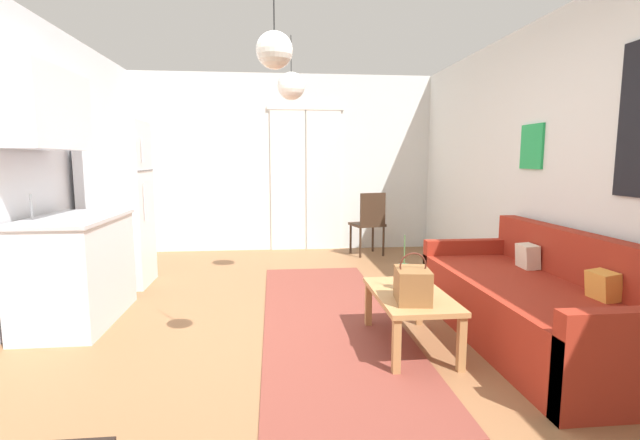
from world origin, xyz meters
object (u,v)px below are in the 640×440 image
object	(u,v)px
couch	(539,306)
refrigerator	(118,204)
handbag	(413,285)
pendant_lamp_far	(291,86)
coffee_table	(410,300)
bamboo_vase	(404,277)
pendant_lamp_near	(274,50)
accent_chair	(369,221)

from	to	relation	value
couch	refrigerator	world-z (taller)	refrigerator
refrigerator	handbag	bearing A→B (deg)	-39.52
handbag	pendant_lamp_far	bearing A→B (deg)	111.15
refrigerator	coffee_table	bearing A→B (deg)	-36.27
coffee_table	handbag	distance (m)	0.27
pendant_lamp_far	bamboo_vase	bearing A→B (deg)	-64.88
refrigerator	bamboo_vase	bearing A→B (deg)	-35.37
couch	pendant_lamp_near	bearing A→B (deg)	-166.18
handbag	refrigerator	bearing A→B (deg)	140.48
pendant_lamp_near	coffee_table	bearing A→B (deg)	27.43
handbag	pendant_lamp_near	size ratio (longest dim) A/B	0.45
bamboo_vase	handbag	bearing A→B (deg)	-94.51
accent_chair	coffee_table	bearing A→B (deg)	69.49
handbag	accent_chair	world-z (taller)	accent_chair
pendant_lamp_far	handbag	bearing A→B (deg)	-68.85
coffee_table	pendant_lamp_near	bearing A→B (deg)	-152.57
refrigerator	pendant_lamp_near	bearing A→B (deg)	-55.41
refrigerator	pendant_lamp_far	world-z (taller)	pendant_lamp_far
coffee_table	handbag	size ratio (longest dim) A/B	2.73
bamboo_vase	refrigerator	size ratio (longest dim) A/B	0.23
refrigerator	pendant_lamp_near	size ratio (longest dim) A/B	2.34
pendant_lamp_far	coffee_table	bearing A→B (deg)	-65.23
couch	handbag	size ratio (longest dim) A/B	6.32
couch	pendant_lamp_far	world-z (taller)	pendant_lamp_far
bamboo_vase	pendant_lamp_far	bearing A→B (deg)	115.12
coffee_table	handbag	world-z (taller)	handbag
coffee_table	pendant_lamp_far	xyz separation A→B (m)	(-0.78, 1.69, 1.76)
handbag	coffee_table	bearing A→B (deg)	76.57
coffee_table	handbag	xyz separation A→B (m)	(-0.05, -0.20, 0.17)
couch	bamboo_vase	xyz separation A→B (m)	(-1.01, 0.10, 0.22)
bamboo_vase	accent_chair	distance (m)	3.12
pendant_lamp_near	pendant_lamp_far	bearing A→B (deg)	85.24
coffee_table	bamboo_vase	size ratio (longest dim) A/B	2.28
bamboo_vase	handbag	size ratio (longest dim) A/B	1.20
couch	handbag	xyz separation A→B (m)	(-1.03, -0.18, 0.24)
refrigerator	pendant_lamp_far	bearing A→B (deg)	-7.66
accent_chair	pendant_lamp_far	world-z (taller)	pendant_lamp_far
refrigerator	pendant_lamp_near	xyz separation A→B (m)	(1.69, -2.44, 1.08)
accent_chair	pendant_lamp_far	size ratio (longest dim) A/B	1.40
couch	accent_chair	size ratio (longest dim) A/B	2.39
coffee_table	bamboo_vase	world-z (taller)	bamboo_vase
pendant_lamp_near	couch	bearing A→B (deg)	13.82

